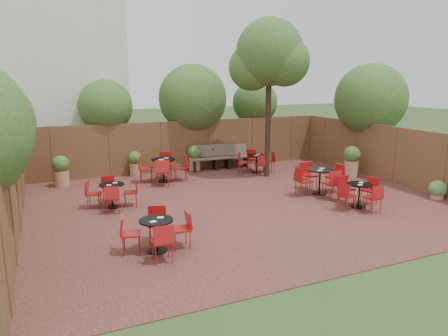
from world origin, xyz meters
name	(u,v)px	position (x,y,z in m)	size (l,w,h in m)	color
ground	(241,203)	(0.00, 0.00, 0.00)	(80.00, 80.00, 0.00)	#354F23
courtyard_paving	(241,202)	(0.00, 0.00, 0.01)	(12.00, 10.00, 0.02)	#381A17
fence_back	(187,146)	(0.00, 5.00, 1.00)	(12.00, 0.08, 2.00)	#51331E
fence_left	(15,193)	(-6.00, 0.00, 1.00)	(0.08, 10.00, 2.00)	#51331E
fence_right	(394,155)	(6.00, 0.00, 1.00)	(0.08, 10.00, 2.00)	#51331E
neighbour_building	(58,70)	(-4.50, 8.00, 4.00)	(5.00, 4.00, 8.00)	beige
overhang_foliage	(184,106)	(-0.94, 2.41, 2.75)	(16.03, 10.83, 2.80)	#30571C
courtyard_tree	(269,58)	(2.37, 2.64, 4.37)	(2.62, 2.52, 5.75)	black
park_bench_left	(210,157)	(0.84, 4.63, 0.53)	(1.63, 0.58, 1.00)	brown
park_bench_right	(230,156)	(1.73, 4.63, 0.51)	(1.59, 0.66, 0.95)	brown
bistro_tables	(230,182)	(-0.03, 0.74, 0.46)	(7.92, 7.48, 0.96)	black
planters	(203,162)	(0.10, 3.44, 0.59)	(10.70, 3.93, 1.15)	#A47652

